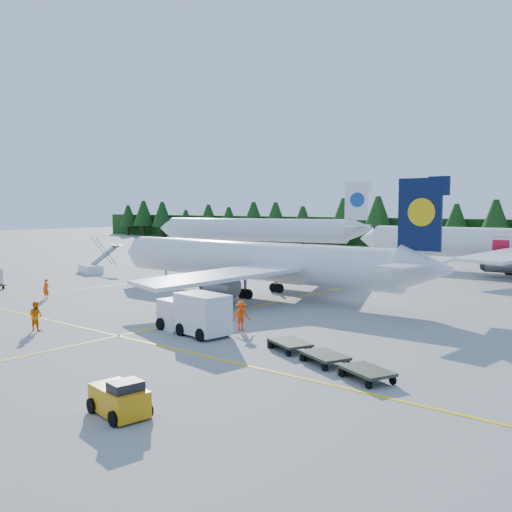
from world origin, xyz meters
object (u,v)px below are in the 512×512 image
Objects in this scene: airliner_navy at (245,261)px; service_truck at (193,313)px; airstairs at (93,267)px; baggage_tug at (120,398)px; airliner_red at (499,244)px.

airliner_navy is 6.13× the size of service_truck.
airstairs reaches higher than baggage_tug.
airliner_red reaches higher than airliner_navy.
airstairs is (-25.94, 0.86, -2.40)m from airliner_navy.
airliner_navy reaches higher than service_truck.
service_truck is 14.93m from baggage_tug.
airstairs is at bearing 176.72° from airliner_navy.
airliner_red is 62.05m from baggage_tug.
airliner_red is at bearing 103.19° from baggage_tug.
service_truck is (8.48, -15.35, -1.80)m from airliner_navy.
airliner_navy is at bearing -114.14° from airliner_red.
service_truck is 2.06× the size of baggage_tug.
airliner_red is 49.85m from service_truck.
service_truck is at bearing -98.43° from airliner_red.
service_truck is at bearing 134.27° from baggage_tug.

